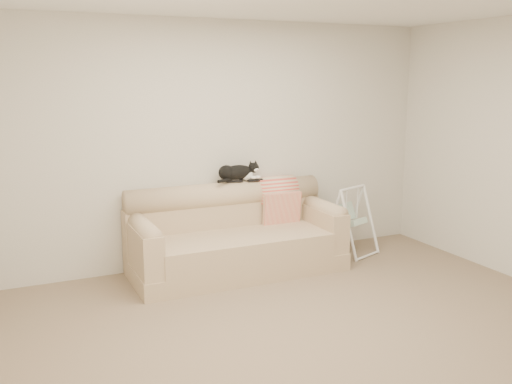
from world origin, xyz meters
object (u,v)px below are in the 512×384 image
at_px(sofa, 235,238).
at_px(tuxedo_cat, 238,172).
at_px(baby_swing, 351,220).
at_px(remote_b, 255,180).
at_px(remote_a, 234,181).

xyz_separation_m(sofa, tuxedo_cat, (0.14, 0.24, 0.65)).
bearing_deg(sofa, baby_swing, -0.36).
bearing_deg(remote_b, baby_swing, -11.05).
bearing_deg(remote_b, tuxedo_cat, 169.55).
bearing_deg(remote_a, sofa, -113.07).
height_order(sofa, tuxedo_cat, tuxedo_cat).
bearing_deg(baby_swing, tuxedo_cat, 169.03).
height_order(remote_b, baby_swing, remote_b).
distance_m(remote_a, tuxedo_cat, 0.10).
bearing_deg(tuxedo_cat, baby_swing, -10.97).
relative_size(remote_b, tuxedo_cat, 0.32).
xyz_separation_m(remote_b, tuxedo_cat, (-0.19, 0.04, 0.09)).
bearing_deg(tuxedo_cat, remote_a, -173.55).
bearing_deg(sofa, remote_b, 32.09).
distance_m(sofa, remote_a, 0.62).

